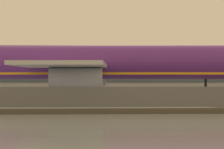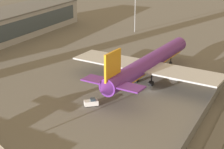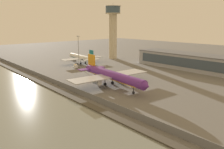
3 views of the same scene
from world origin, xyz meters
TOP-DOWN VIEW (x-y plane):
  - ground_plane at (0.00, 0.00)m, footprint 500.00×500.00m
  - shoreline_seawall at (0.00, -20.50)m, footprint 320.00×3.00m
  - perimeter_fence at (0.00, -16.00)m, footprint 280.00×0.10m
  - cargo_jet_purple at (5.79, 2.95)m, footprint 47.74×41.46m
  - terminal_building at (17.17, 67.38)m, footprint 88.00×17.61m

SIDE VIEW (x-z plane):
  - ground_plane at x=0.00m, z-range 0.00..0.00m
  - shoreline_seawall at x=0.00m, z-range 0.00..0.50m
  - perimeter_fence at x=0.00m, z-range 0.00..2.34m
  - cargo_jet_purple at x=5.79m, z-range -1.56..11.57m
  - terminal_building at x=17.17m, z-range 0.01..10.22m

